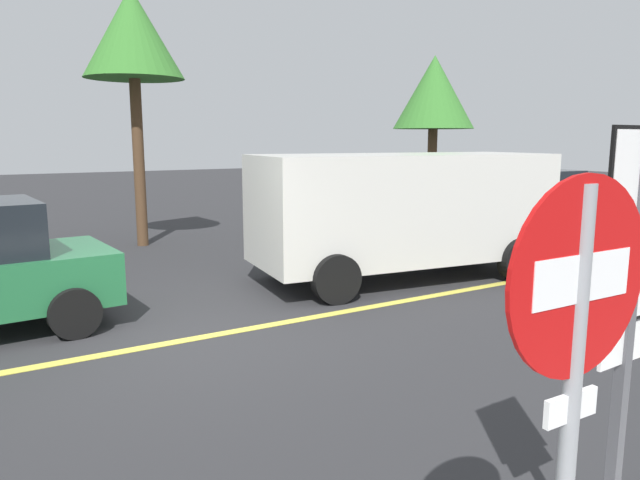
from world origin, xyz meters
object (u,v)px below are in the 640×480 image
Objects in this scene: white_van at (404,208)px; car_white_near_curb at (539,201)px; stop_sign at (573,372)px; speed_limit_sign at (631,278)px; tree_centre_verge at (434,94)px; tree_left_verge at (132,36)px.

car_white_near_curb is at bearing 19.84° from white_van.
speed_limit_sign reaches higher than stop_sign.
speed_limit_sign is 13.54m from car_white_near_curb.
white_van is at bearing -134.61° from tree_centre_verge.
tree_left_verge is 10.04m from tree_centre_verge.
speed_limit_sign is 17.17m from tree_centre_verge.
tree_left_verge is 1.12× the size of tree_centre_verge.
tree_left_verge is at bearing 82.56° from stop_sign.
white_van is 6.98m from car_white_near_curb.
speed_limit_sign reaches higher than car_white_near_curb.
tree_left_verge is (-9.63, 3.39, 3.87)m from car_white_near_curb.
tree_centre_verge is (11.57, 13.71, 2.32)m from stop_sign.
tree_left_verge reaches higher than speed_limit_sign.
stop_sign reaches higher than car_white_near_curb.
stop_sign reaches higher than white_van.
stop_sign is 0.93× the size of speed_limit_sign.
car_white_near_curb is at bearing -93.81° from tree_centre_verge.
tree_centre_verge is at bearing 45.39° from white_van.
car_white_near_curb is at bearing -19.39° from tree_left_verge.
car_white_near_curb is (6.55, 2.36, -0.44)m from white_van.
stop_sign is 0.43× the size of white_van.
white_van is 0.94× the size of tree_left_verge.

